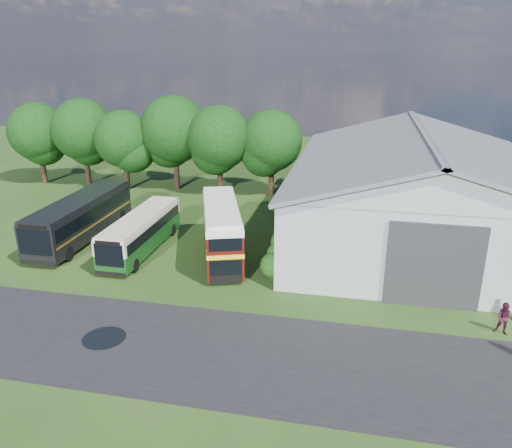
% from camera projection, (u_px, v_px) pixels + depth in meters
% --- Properties ---
extents(ground, '(120.00, 120.00, 0.00)m').
position_uv_depth(ground, '(155.00, 313.00, 27.81)').
color(ground, '#183210').
rests_on(ground, ground).
extents(asphalt_road, '(60.00, 8.00, 0.02)m').
position_uv_depth(asphalt_road, '(188.00, 349.00, 24.45)').
color(asphalt_road, black).
rests_on(asphalt_road, ground).
extents(puddle, '(2.20, 2.20, 0.01)m').
position_uv_depth(puddle, '(104.00, 338.00, 25.35)').
color(puddle, black).
rests_on(puddle, ground).
extents(storage_shed, '(18.80, 24.80, 8.15)m').
position_uv_depth(storage_shed, '(418.00, 183.00, 38.18)').
color(storage_shed, gray).
rests_on(storage_shed, ground).
extents(tree_far_left, '(6.12, 6.12, 8.64)m').
position_uv_depth(tree_far_left, '(38.00, 132.00, 52.64)').
color(tree_far_left, black).
rests_on(tree_far_left, ground).
extents(tree_left_a, '(6.46, 6.46, 9.12)m').
position_uv_depth(tree_left_a, '(83.00, 130.00, 52.00)').
color(tree_left_a, black).
rests_on(tree_left_a, ground).
extents(tree_left_b, '(5.78, 5.78, 8.16)m').
position_uv_depth(tree_left_b, '(123.00, 139.00, 50.30)').
color(tree_left_b, black).
rests_on(tree_left_b, ground).
extents(tree_mid, '(6.80, 6.80, 9.60)m').
position_uv_depth(tree_mid, '(174.00, 129.00, 50.19)').
color(tree_mid, black).
rests_on(tree_mid, ground).
extents(tree_right_a, '(6.26, 6.26, 8.83)m').
position_uv_depth(tree_right_a, '(219.00, 138.00, 48.44)').
color(tree_right_a, black).
rests_on(tree_right_a, ground).
extents(tree_right_b, '(5.98, 5.98, 8.45)m').
position_uv_depth(tree_right_b, '(271.00, 141.00, 48.27)').
color(tree_right_b, black).
rests_on(tree_right_b, ground).
extents(shrub_front, '(1.70, 1.70, 1.70)m').
position_uv_depth(shrub_front, '(273.00, 276.00, 32.23)').
color(shrub_front, '#194714').
rests_on(shrub_front, ground).
extents(shrub_mid, '(1.60, 1.60, 1.60)m').
position_uv_depth(shrub_mid, '(278.00, 264.00, 34.07)').
color(shrub_mid, '#194714').
rests_on(shrub_mid, ground).
extents(shrub_back, '(1.80, 1.80, 1.80)m').
position_uv_depth(shrub_back, '(283.00, 253.00, 35.92)').
color(shrub_back, '#194714').
rests_on(shrub_back, ground).
extents(bus_green_single, '(2.35, 9.82, 2.71)m').
position_uv_depth(bus_green_single, '(141.00, 232.00, 35.84)').
color(bus_green_single, black).
rests_on(bus_green_single, ground).
extents(bus_maroon_double, '(5.19, 9.45, 3.95)m').
position_uv_depth(bus_maroon_double, '(222.00, 231.00, 34.45)').
color(bus_maroon_double, black).
rests_on(bus_maroon_double, ground).
extents(bus_dark_single, '(2.94, 11.82, 3.25)m').
position_uv_depth(bus_dark_single, '(81.00, 217.00, 38.03)').
color(bus_dark_single, black).
rests_on(bus_dark_single, ground).
extents(visitor_b, '(1.02, 0.91, 1.74)m').
position_uv_depth(visitor_b, '(505.00, 319.00, 25.45)').
color(visitor_b, '#361121').
rests_on(visitor_b, ground).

